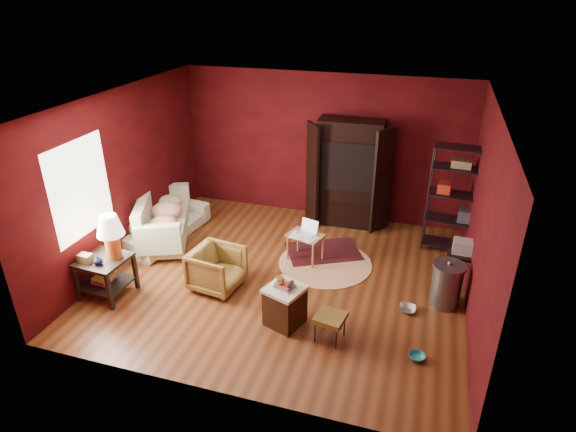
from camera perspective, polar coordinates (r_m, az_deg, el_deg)
name	(u,v)px	position (r m, az deg, el deg)	size (l,w,h in m)	color
room	(281,197)	(7.08, -0.82, 2.24)	(5.54, 5.04, 2.84)	brown
sofa	(164,220)	(9.00, -14.44, -0.42)	(1.90, 0.55, 0.74)	silver
armchair	(217,267)	(7.41, -8.44, -6.01)	(0.70, 0.66, 0.72)	black
pet_bowl_steel	(408,303)	(7.17, 14.00, -10.02)	(0.26, 0.06, 0.26)	#B5B8BC
pet_bowl_turquoise	(418,352)	(6.43, 15.11, -15.35)	(0.21, 0.06, 0.21)	#28ADBE
vase	(98,260)	(7.38, -21.59, -4.91)	(0.13, 0.14, 0.13)	#0D1043
mug	(280,279)	(6.41, -0.99, -7.53)	(0.13, 0.10, 0.13)	#DCC66B
side_table	(108,248)	(7.46, -20.61, -3.62)	(0.70, 0.70, 1.30)	black
sofa_cushions	(162,220)	(8.95, -14.72, -0.44)	(1.44, 2.05, 0.80)	silver
hamper	(285,305)	(6.64, -0.38, -10.49)	(0.61, 0.61, 0.67)	#3D210E
footstool	(330,319)	(6.39, 5.04, -12.03)	(0.43, 0.43, 0.38)	black
rug_round	(325,263)	(8.13, 4.43, -5.58)	(1.67, 1.67, 0.01)	#EFE6C7
rug_oriental	(323,251)	(8.44, 4.21, -4.19)	(1.47, 1.30, 0.01)	#52161B
laptop_desk	(306,237)	(7.99, 2.11, -2.53)	(0.66, 0.56, 0.70)	#B28051
tv_armoire	(349,171)	(9.12, 7.26, 5.33)	(1.61, 0.87, 2.04)	black
wire_shelving	(457,196)	(8.54, 19.40, 2.29)	(0.95, 0.48, 1.88)	#2B242C
small_stand	(462,253)	(7.67, 19.88, -4.09)	(0.42, 0.42, 0.81)	black
trash_can	(446,285)	(7.33, 18.26, -7.73)	(0.54, 0.54, 0.73)	slate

